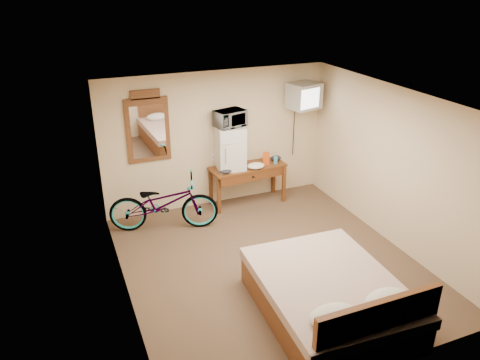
% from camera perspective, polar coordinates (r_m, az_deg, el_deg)
% --- Properties ---
extents(room, '(4.60, 4.64, 2.50)m').
position_cam_1_polar(room, '(6.58, 3.90, -1.04)').
color(room, brown).
rests_on(room, ground).
extents(desk, '(1.45, 0.64, 0.75)m').
position_cam_1_polar(desk, '(8.68, 1.03, 0.95)').
color(desk, brown).
rests_on(desk, floor).
extents(mini_fridge, '(0.53, 0.51, 0.80)m').
position_cam_1_polar(mini_fridge, '(8.42, -1.19, 3.96)').
color(mini_fridge, silver).
rests_on(mini_fridge, desk).
extents(microwave, '(0.60, 0.49, 0.29)m').
position_cam_1_polar(microwave, '(8.25, -1.22, 7.52)').
color(microwave, silver).
rests_on(microwave, mini_fridge).
extents(snack_bag, '(0.14, 0.11, 0.24)m').
position_cam_1_polar(snack_bag, '(8.71, 3.18, 2.66)').
color(snack_bag, '#CE4712').
rests_on(snack_bag, desk).
extents(blue_cup, '(0.07, 0.07, 0.13)m').
position_cam_1_polar(blue_cup, '(8.79, 4.36, 2.44)').
color(blue_cup, '#399BC3').
rests_on(blue_cup, desk).
extents(cloth_cream, '(0.33, 0.25, 0.10)m').
position_cam_1_polar(cloth_cream, '(8.55, 1.94, 1.75)').
color(cloth_cream, beige).
rests_on(cloth_cream, desk).
extents(cloth_dark_a, '(0.23, 0.17, 0.09)m').
position_cam_1_polar(cloth_dark_a, '(8.34, -1.76, 1.11)').
color(cloth_dark_a, black).
rests_on(cloth_dark_a, desk).
extents(cloth_dark_b, '(0.21, 0.17, 0.09)m').
position_cam_1_polar(cloth_dark_b, '(8.93, 4.39, 2.67)').
color(cloth_dark_b, black).
rests_on(cloth_dark_b, desk).
extents(crt_television, '(0.63, 0.66, 0.47)m').
position_cam_1_polar(crt_television, '(8.76, 7.80, 10.13)').
color(crt_television, black).
rests_on(crt_television, room).
extents(wall_mirror, '(0.74, 0.04, 1.25)m').
position_cam_1_polar(wall_mirror, '(8.11, -11.18, 6.28)').
color(wall_mirror, brown).
rests_on(wall_mirror, room).
extents(bicycle, '(1.93, 1.12, 0.96)m').
position_cam_1_polar(bicycle, '(7.97, -9.31, -2.81)').
color(bicycle, black).
rests_on(bicycle, floor).
extents(bed, '(1.72, 2.22, 0.90)m').
position_cam_1_polar(bed, '(6.15, 11.01, -13.92)').
color(bed, brown).
rests_on(bed, floor).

